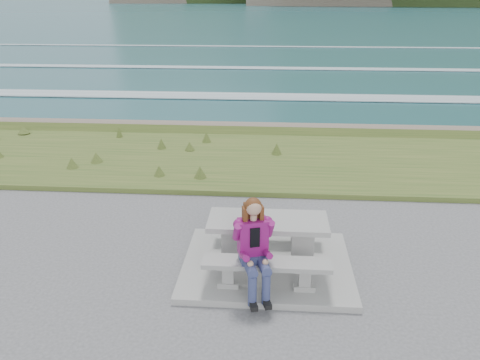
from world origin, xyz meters
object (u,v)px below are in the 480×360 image
object	(u,v)px
picnic_table	(268,229)
bench_landward	(266,267)
bench_seaward	(268,222)
seated_woman	(255,262)

from	to	relation	value
picnic_table	bench_landward	world-z (taller)	picnic_table
picnic_table	bench_seaward	distance (m)	0.74
bench_landward	seated_woman	bearing A→B (deg)	-140.45
bench_landward	bench_seaward	distance (m)	1.40
picnic_table	bench_seaward	size ratio (longest dim) A/B	1.00
picnic_table	bench_landward	xyz separation A→B (m)	(0.00, -0.70, -0.23)
seated_woman	picnic_table	bearing A→B (deg)	63.46
seated_woman	bench_landward	bearing A→B (deg)	23.57
bench_landward	seated_woman	size ratio (longest dim) A/B	1.30
bench_seaward	seated_woman	xyz separation A→B (m)	(-0.15, -1.53, 0.16)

